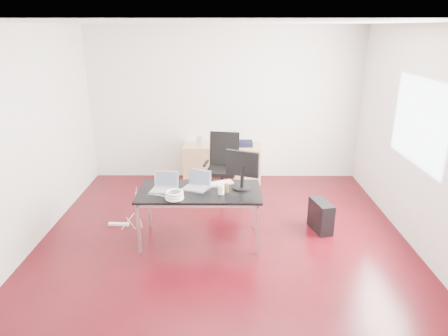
{
  "coord_description": "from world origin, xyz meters",
  "views": [
    {
      "loc": [
        0.04,
        -4.81,
        2.76
      ],
      "look_at": [
        0.0,
        0.55,
        0.85
      ],
      "focal_mm": 32.0,
      "sensor_mm": 36.0,
      "label": 1
    }
  ],
  "objects_px": {
    "desk": "(200,194)",
    "filing_cabinet_left": "(198,163)",
    "filing_cabinet_right": "(247,163)",
    "pc_tower": "(321,216)",
    "office_chair": "(223,163)"
  },
  "relations": [
    {
      "from": "filing_cabinet_right",
      "to": "filing_cabinet_left",
      "type": "bearing_deg",
      "value": 180.0
    },
    {
      "from": "filing_cabinet_left",
      "to": "pc_tower",
      "type": "bearing_deg",
      "value": -45.58
    },
    {
      "from": "desk",
      "to": "filing_cabinet_right",
      "type": "xyz_separation_m",
      "value": [
        0.73,
        2.23,
        -0.33
      ]
    },
    {
      "from": "desk",
      "to": "filing_cabinet_left",
      "type": "bearing_deg",
      "value": 94.89
    },
    {
      "from": "office_chair",
      "to": "pc_tower",
      "type": "height_order",
      "value": "office_chair"
    },
    {
      "from": "desk",
      "to": "filing_cabinet_left",
      "type": "height_order",
      "value": "desk"
    },
    {
      "from": "office_chair",
      "to": "filing_cabinet_left",
      "type": "height_order",
      "value": "office_chair"
    },
    {
      "from": "office_chair",
      "to": "filing_cabinet_right",
      "type": "xyz_separation_m",
      "value": [
        0.44,
        0.75,
        -0.26
      ]
    },
    {
      "from": "desk",
      "to": "filing_cabinet_right",
      "type": "distance_m",
      "value": 2.36
    },
    {
      "from": "office_chair",
      "to": "filing_cabinet_left",
      "type": "distance_m",
      "value": 0.93
    },
    {
      "from": "desk",
      "to": "filing_cabinet_left",
      "type": "distance_m",
      "value": 2.26
    },
    {
      "from": "pc_tower",
      "to": "filing_cabinet_left",
      "type": "bearing_deg",
      "value": 120.84
    },
    {
      "from": "desk",
      "to": "office_chair",
      "type": "bearing_deg",
      "value": 78.83
    },
    {
      "from": "filing_cabinet_right",
      "to": "pc_tower",
      "type": "height_order",
      "value": "filing_cabinet_right"
    },
    {
      "from": "filing_cabinet_left",
      "to": "filing_cabinet_right",
      "type": "distance_m",
      "value": 0.92
    }
  ]
}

